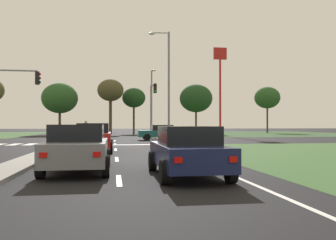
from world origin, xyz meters
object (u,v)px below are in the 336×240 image
traffic_signal_far_right (152,101)px  street_lamp_third (152,99)px  car_red_fourth (94,137)px  fastfood_pole_sign (220,72)px  treeline_seventh (267,98)px  car_navy_third (187,151)px  car_teal_second (161,132)px  treeline_fifth (134,98)px  car_grey_near (78,148)px  treeline_fourth (111,91)px  street_lamp_second (167,81)px  treeline_third (60,98)px  pedestrian_at_median (86,127)px  treeline_sixth (196,98)px

traffic_signal_far_right → street_lamp_third: size_ratio=0.68×
car_red_fourth → traffic_signal_far_right: (5.33, 18.72, 3.29)m
fastfood_pole_sign → treeline_seventh: (13.62, 15.14, -2.29)m
car_navy_third → car_teal_second: bearing=84.2°
car_navy_third → treeline_seventh: (25.92, 52.06, 5.70)m
treeline_fifth → car_navy_third: bearing=-91.5°
car_grey_near → fastfood_pole_sign: bearing=66.2°
car_teal_second → traffic_signal_far_right: 5.48m
treeline_fourth → treeline_seventh: 28.88m
treeline_seventh → street_lamp_second: bearing=-128.6°
treeline_third → treeline_fifth: (11.63, 3.01, 0.40)m
car_red_fourth → pedestrian_at_median: size_ratio=2.39×
street_lamp_third → fastfood_pole_sign: size_ratio=0.74×
pedestrian_at_median → fastfood_pole_sign: fastfood_pole_sign is taller
car_teal_second → treeline_sixth: size_ratio=0.53×
car_grey_near → traffic_signal_far_right: 27.88m
street_lamp_third → treeline_fourth: size_ratio=1.02×
fastfood_pole_sign → treeline_fourth: fastfood_pole_sign is taller
car_grey_near → treeline_seventh: size_ratio=0.53×
fastfood_pole_sign → treeline_third: fastfood_pole_sign is taller
car_grey_near → car_red_fourth: 8.44m
treeline_fifth → treeline_third: bearing=-165.5°
treeline_third → car_grey_near: bearing=-81.2°
car_navy_third → street_lamp_second: size_ratio=0.42×
treeline_seventh → treeline_fourth: bearing=-170.4°
pedestrian_at_median → fastfood_pole_sign: bearing=18.9°
treeline_sixth → car_red_fourth: bearing=-111.2°
treeline_fifth → treeline_fourth: bearing=-143.0°
car_navy_third → treeline_fifth: 50.44m
car_red_fourth → treeline_fifth: treeline_fifth is taller
traffic_signal_far_right → street_lamp_second: size_ratio=0.58×
treeline_sixth → pedestrian_at_median: bearing=-137.0°
street_lamp_second → street_lamp_third: 15.12m
car_grey_near → treeline_fourth: size_ratio=0.51×
traffic_signal_far_right → treeline_fifth: size_ratio=0.78×
treeline_fourth → street_lamp_third: bearing=-57.7°
fastfood_pole_sign → treeline_third: 25.03m
car_navy_third → treeline_fifth: size_ratio=0.57×
traffic_signal_far_right → treeline_fourth: size_ratio=0.69×
fastfood_pole_sign → treeline_sixth: fastfood_pole_sign is taller
pedestrian_at_median → fastfood_pole_sign: (17.60, 4.38, 7.46)m
car_grey_near → car_teal_second: car_grey_near is taller
fastfood_pole_sign → treeline_fourth: bearing=145.2°
traffic_signal_far_right → treeline_seventh: 33.42m
fastfood_pole_sign → street_lamp_second: bearing=-124.4°
street_lamp_second → street_lamp_third: (0.15, 15.10, -0.72)m
treeline_third → treeline_fourth: size_ratio=0.91×
pedestrian_at_median → treeline_sixth: (16.89, 15.76, 4.62)m
car_red_fourth → car_navy_third: bearing=-72.2°
car_grey_near → treeline_sixth: bearing=72.4°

